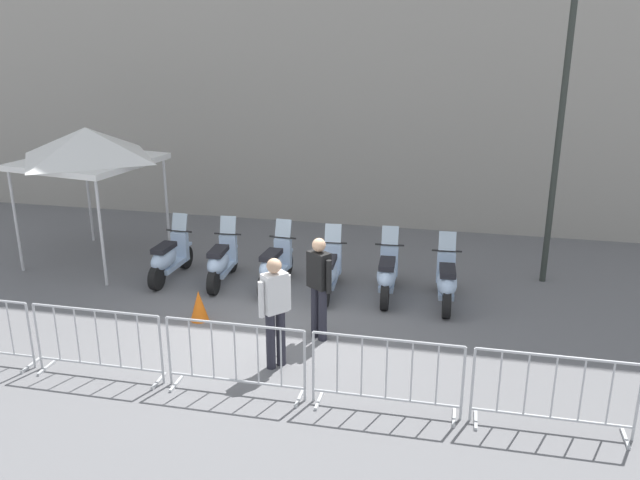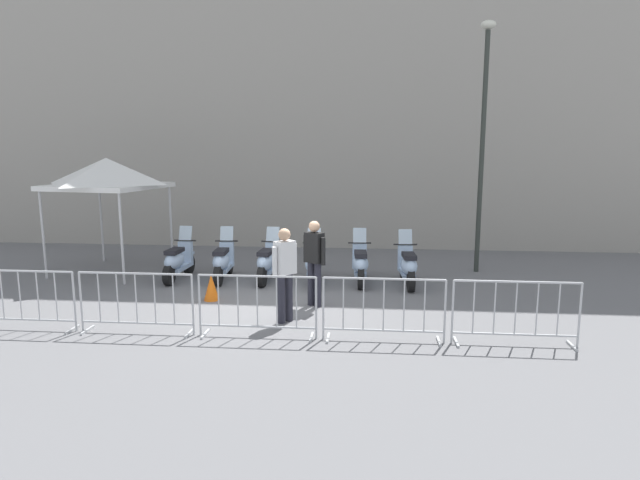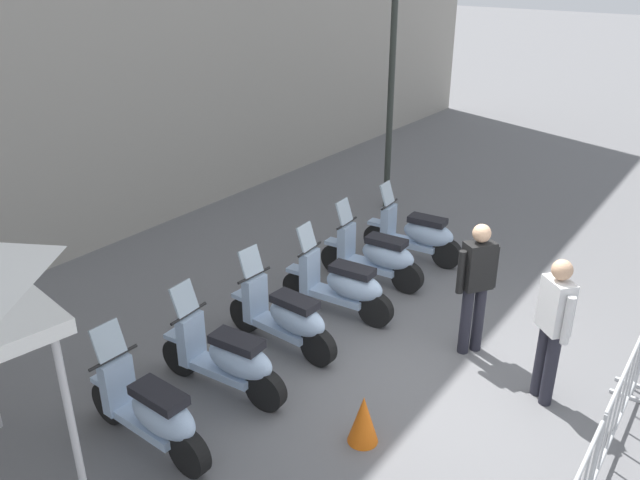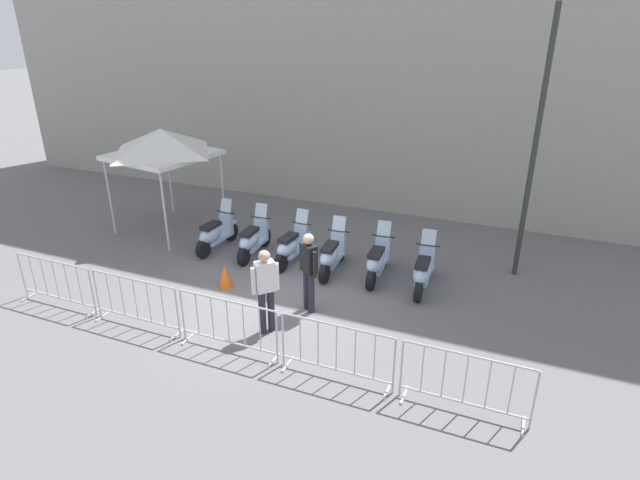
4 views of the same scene
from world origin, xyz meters
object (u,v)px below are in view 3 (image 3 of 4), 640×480
at_px(street_lamp, 394,13).
at_px(officer_near_row_end, 553,323).
at_px(motorcycle_5, 417,235).
at_px(motorcycle_2, 285,317).
at_px(officer_mid_plaza, 476,282).
at_px(barrier_segment_2, 621,403).
at_px(motorcycle_4, 376,256).
at_px(motorcycle_3, 341,286).
at_px(traffic_cone, 363,419).
at_px(motorcycle_0, 151,412).
at_px(motorcycle_1, 226,359).

height_order(street_lamp, officer_near_row_end, street_lamp).
height_order(motorcycle_5, street_lamp, street_lamp).
relative_size(motorcycle_2, motorcycle_5, 1.01).
height_order(motorcycle_2, motorcycle_5, same).
distance_m(motorcycle_5, officer_mid_plaza, 2.73).
distance_m(barrier_segment_2, street_lamp, 7.73).
distance_m(motorcycle_4, motorcycle_5, 1.10).
bearing_deg(officer_mid_plaza, motorcycle_3, 106.25).
height_order(motorcycle_3, motorcycle_4, same).
height_order(barrier_segment_2, traffic_cone, barrier_segment_2).
xyz_separation_m(motorcycle_2, street_lamp, (4.84, 2.36, 3.24)).
xyz_separation_m(motorcycle_4, street_lamp, (2.68, 2.00, 3.24)).
distance_m(motorcycle_3, officer_mid_plaza, 1.90).
xyz_separation_m(motorcycle_2, officer_near_row_end, (1.37, -2.78, 0.53)).
bearing_deg(motorcycle_4, traffic_cone, -141.44).
distance_m(motorcycle_2, motorcycle_4, 2.20).
distance_m(motorcycle_2, barrier_segment_2, 3.84).
height_order(motorcycle_0, officer_mid_plaza, officer_mid_plaza).
relative_size(motorcycle_2, officer_near_row_end, 1.00).
height_order(motorcycle_1, street_lamp, street_lamp).
bearing_deg(officer_near_row_end, motorcycle_2, 116.29).
bearing_deg(motorcycle_1, officer_mid_plaza, -28.73).
height_order(motorcycle_4, street_lamp, street_lamp).
bearing_deg(motorcycle_3, motorcycle_2, -175.98).
bearing_deg(motorcycle_4, motorcycle_0, -169.81).
relative_size(motorcycle_0, motorcycle_2, 1.00).
height_order(motorcycle_1, officer_mid_plaza, officer_mid_plaza).
distance_m(motorcycle_1, officer_near_row_end, 3.59).
bearing_deg(barrier_segment_2, motorcycle_4, 76.16).
bearing_deg(barrier_segment_2, officer_mid_plaza, 77.45).
xyz_separation_m(motorcycle_0, officer_mid_plaza, (3.77, -1.26, 0.53)).
relative_size(motorcycle_0, motorcycle_1, 1.01).
xyz_separation_m(motorcycle_2, barrier_segment_2, (1.18, -3.66, 0.07)).
bearing_deg(motorcycle_0, barrier_segment_2, -44.26).
bearing_deg(barrier_segment_2, motorcycle_0, 135.74).
relative_size(motorcycle_2, traffic_cone, 3.14).
relative_size(motorcycle_2, motorcycle_4, 1.01).
bearing_deg(officer_near_row_end, motorcycle_4, 75.78).
relative_size(motorcycle_4, barrier_segment_2, 0.86).
distance_m(motorcycle_2, motorcycle_5, 3.30).
xyz_separation_m(barrier_segment_2, street_lamp, (3.67, 6.02, 3.17)).
distance_m(barrier_segment_2, traffic_cone, 2.55).
distance_m(motorcycle_3, officer_near_row_end, 2.92).
bearing_deg(motorcycle_5, officer_near_row_end, -120.60).
bearing_deg(motorcycle_1, traffic_cone, -73.11).
bearing_deg(officer_near_row_end, motorcycle_0, 146.11).
xyz_separation_m(motorcycle_0, motorcycle_4, (4.32, 0.78, 0.00)).
bearing_deg(officer_near_row_end, street_lamp, 55.98).
bearing_deg(motorcycle_2, traffic_cone, -107.49).
bearing_deg(traffic_cone, motorcycle_4, 38.56).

